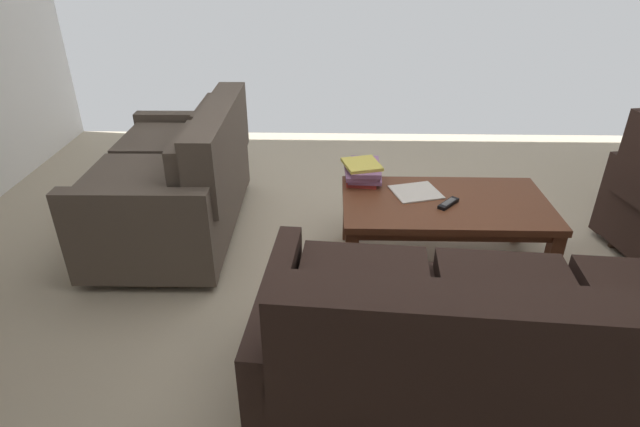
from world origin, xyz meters
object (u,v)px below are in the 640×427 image
at_px(book_stack, 363,171).
at_px(loose_magazine, 416,192).
at_px(tv_remote, 448,203).
at_px(sofa_main, 516,353).
at_px(coffee_table, 445,211).
at_px(loveseat_near, 179,180).

distance_m(book_stack, loose_magazine, 0.35).
bearing_deg(book_stack, tv_remote, 145.37).
relative_size(sofa_main, tv_remote, 13.57).
xyz_separation_m(coffee_table, book_stack, (0.46, -0.27, 0.12)).
xyz_separation_m(sofa_main, loose_magazine, (0.21, -1.22, 0.08)).
distance_m(tv_remote, loose_magazine, 0.22).
bearing_deg(coffee_table, tv_remote, 93.05).
height_order(coffee_table, loose_magazine, loose_magazine).
height_order(loveseat_near, book_stack, loveseat_near).
height_order(coffee_table, book_stack, book_stack).
distance_m(loveseat_near, coffee_table, 1.66).
relative_size(loveseat_near, coffee_table, 1.21).
bearing_deg(tv_remote, sofa_main, 92.98).
bearing_deg(loveseat_near, tv_remote, 165.97).
relative_size(tv_remote, loose_magazine, 0.57).
bearing_deg(tv_remote, book_stack, -34.63).
relative_size(loveseat_near, loose_magazine, 5.37).
relative_size(sofa_main, coffee_table, 1.74).
bearing_deg(tv_remote, coffee_table, -86.95).
distance_m(book_stack, tv_remote, 0.56).
height_order(sofa_main, tv_remote, sofa_main).
height_order(sofa_main, coffee_table, sofa_main).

